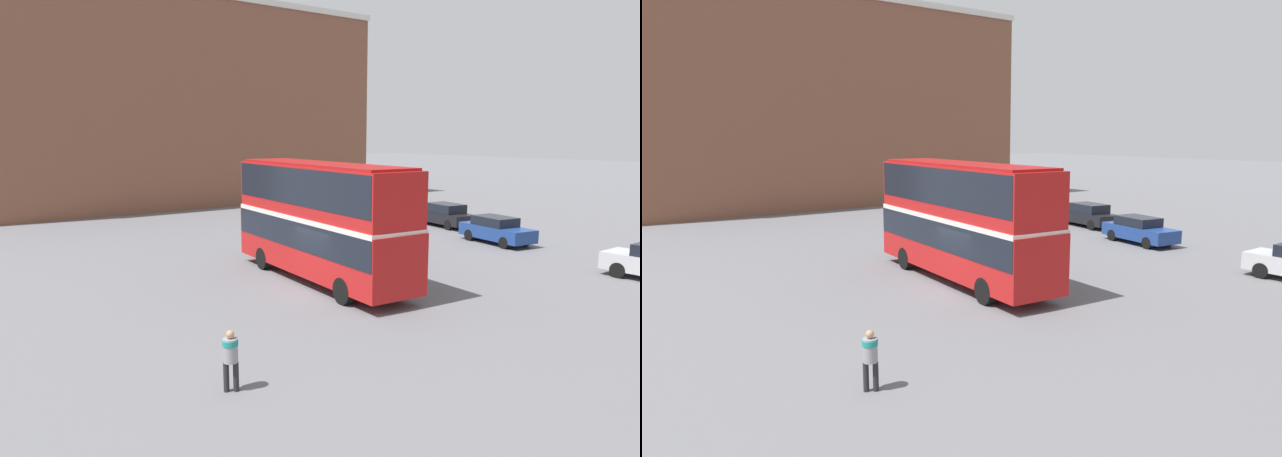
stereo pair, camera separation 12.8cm
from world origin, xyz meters
The scene contains 6 objects.
ground_plane centered at (0.00, 0.00, 0.00)m, with size 240.00×240.00×0.00m, color slate.
building_row_left centered at (-31.82, 7.54, 8.77)m, with size 11.97×35.26×17.53m.
double_decker_bus centered at (-1.27, 0.97, 2.86)m, with size 10.75×3.30×5.01m.
pedestrian_foreground centered at (6.01, -7.09, 0.95)m, with size 0.52×0.52×1.55m.
parked_car_kerb_near centered at (-7.93, 16.41, 0.79)m, with size 4.73×2.43×1.56m.
parked_car_kerb_far centered at (-2.07, 14.12, 0.78)m, with size 4.69×2.43×1.53m.
Camera 1 is at (17.79, -13.11, 6.19)m, focal length 32.00 mm.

